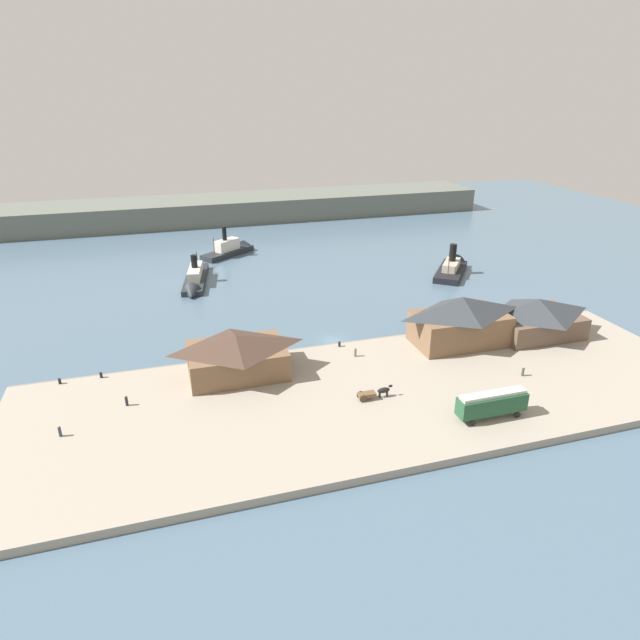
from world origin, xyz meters
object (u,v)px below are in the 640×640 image
Objects in this scene: ferry_shed_customs_shed at (237,354)px; ferry_approaching_west at (195,280)px; street_tram at (492,403)px; pedestrian_by_tram at (126,401)px; ferry_shed_central_terminal at (536,316)px; pedestrian_at_waters_edge at (574,315)px; pedestrian_near_cart at (355,352)px; mooring_post_west at (60,381)px; pedestrian_near_west_shed at (60,431)px; ferry_moored_east at (232,249)px; mooring_post_east at (101,375)px; horse_cart at (374,393)px; mooring_post_center_west at (339,344)px; pedestrian_walking_east at (523,372)px; ferry_moored_west at (452,267)px; ferry_shed_west_terminal at (460,320)px.

ferry_approaching_west is at bearing 93.18° from ferry_shed_customs_shed.
street_tram is (32.31, -23.32, -1.12)m from ferry_shed_customs_shed.
ferry_shed_central_terminal is at bearing 3.31° from pedestrian_by_tram.
ferry_approaching_west is (-71.78, 46.29, -0.65)m from pedestrian_at_waters_edge.
pedestrian_near_cart is at bearing 178.44° from ferry_shed_central_terminal.
pedestrian_at_waters_edge is 96.54m from mooring_post_west.
pedestrian_near_west_shed is at bearing 167.60° from street_tram.
ferry_moored_east is 27.70m from ferry_approaching_west.
ferry_moored_east is (31.36, 69.34, -0.13)m from mooring_post_east.
horse_cart is 6.14× the size of mooring_post_west.
street_tram is at bearing -34.63° from horse_cart.
ferry_shed_customs_shed reaches higher than horse_cart.
mooring_post_center_west is at bearing 171.58° from ferry_shed_central_terminal.
pedestrian_walking_east is 0.09× the size of ferry_moored_west.
ferry_approaching_west is at bearing 108.45° from horse_cart.
street_tram is at bearing -143.92° from pedestrian_at_waters_edge.
pedestrian_by_tram reaches higher than pedestrian_near_west_shed.
mooring_post_east is 1.00× the size of mooring_post_center_west.
horse_cart is 3.32× the size of pedestrian_walking_east.
pedestrian_near_cart is 48.55m from pedestrian_at_waters_edge.
pedestrian_near_cart is (20.57, 0.18, -2.71)m from ferry_shed_customs_shed.
pedestrian_walking_east is at bearing -53.71° from ferry_approaching_west.
ferry_shed_customs_shed reaches higher than pedestrian_near_west_shed.
horse_cart is at bearing -84.54° from ferry_moored_east.
ferry_moored_east reaches higher than mooring_post_center_west.
pedestrian_at_waters_edge is (69.01, 3.43, -2.79)m from ferry_shed_customs_shed.
ferry_moored_east is at bearing 111.14° from pedestrian_walking_east.
ferry_shed_west_terminal is 68.38m from mooring_post_west.
pedestrian_by_tram is 1.13× the size of pedestrian_at_waters_edge.
mooring_post_east is 91.39m from ferry_moored_west.
ferry_shed_customs_shed is 18.13m from pedestrian_by_tram.
mooring_post_east is at bearing 154.84° from horse_cart.
pedestrian_by_tram is 1.90× the size of mooring_post_west.
ferry_moored_west is at bearing 64.73° from street_tram.
ferry_shed_west_terminal is at bearing -118.28° from ferry_moored_west.
street_tram is 66.11m from mooring_post_west.
ferry_shed_central_terminal is 42.33m from ferry_moored_west.
pedestrian_near_west_shed is at bearing -112.73° from ferry_moored_east.
pedestrian_at_waters_edge is 1.68× the size of mooring_post_center_west.
ferry_moored_east reaches higher than ferry_shed_central_terminal.
pedestrian_near_west_shed is 1.85× the size of mooring_post_east.
ferry_shed_west_terminal is 0.68× the size of ferry_approaching_west.
horse_cart is 6.14× the size of mooring_post_center_west.
ferry_shed_central_terminal is 9.34× the size of pedestrian_by_tram.
pedestrian_near_cart reaches higher than mooring_post_east.
pedestrian_near_cart is at bearing 13.13° from pedestrian_near_west_shed.
street_tram reaches higher than horse_cart.
pedestrian_near_west_shed is at bearing -171.57° from pedestrian_at_waters_edge.
pedestrian_walking_east is 1.85× the size of mooring_post_center_west.
pedestrian_walking_east is 58.17m from ferry_moored_west.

